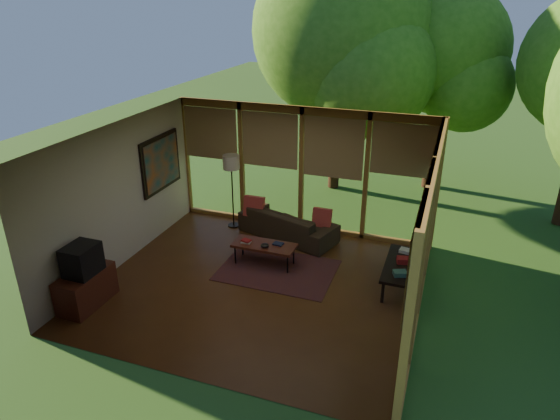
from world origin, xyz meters
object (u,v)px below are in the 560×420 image
at_px(media_cabinet, 86,288).
at_px(floor_lamp, 231,166).
at_px(sofa, 288,223).
at_px(side_console, 402,266).
at_px(coffee_table, 264,246).
at_px(television, 82,260).

bearing_deg(media_cabinet, floor_lamp, 73.81).
bearing_deg(media_cabinet, sofa, 56.15).
bearing_deg(side_console, coffee_table, -178.40).
xyz_separation_m(sofa, television, (-2.33, -3.50, 0.54)).
xyz_separation_m(media_cabinet, floor_lamp, (1.04, 3.58, 1.11)).
bearing_deg(television, media_cabinet, 180.00).
bearing_deg(floor_lamp, sofa, -3.60).
bearing_deg(coffee_table, media_cabinet, -135.83).
relative_size(coffee_table, side_console, 0.86).
relative_size(media_cabinet, coffee_table, 0.83).
bearing_deg(side_console, television, -154.54).
distance_m(floor_lamp, side_console, 4.16).
bearing_deg(media_cabinet, coffee_table, 44.17).
relative_size(media_cabinet, television, 1.82).
relative_size(media_cabinet, side_console, 0.71).
distance_m(media_cabinet, coffee_table, 3.21).
distance_m(television, floor_lamp, 3.77).
xyz_separation_m(television, coffee_table, (2.28, 2.24, -0.46)).
bearing_deg(side_console, floor_lamp, 161.61).
xyz_separation_m(media_cabinet, side_console, (4.87, 2.31, 0.11)).
height_order(media_cabinet, coffee_table, media_cabinet).
bearing_deg(side_console, sofa, 154.72).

